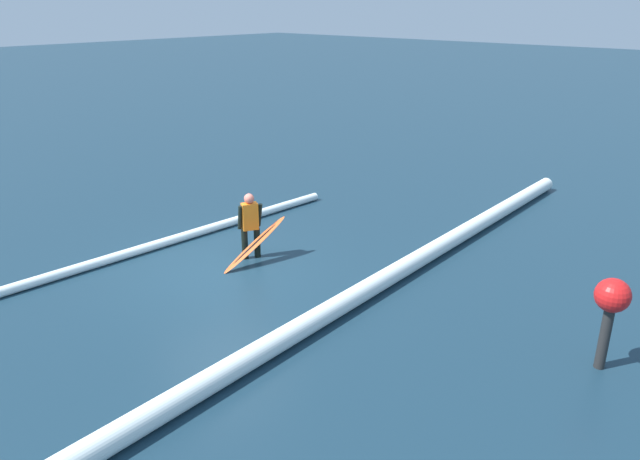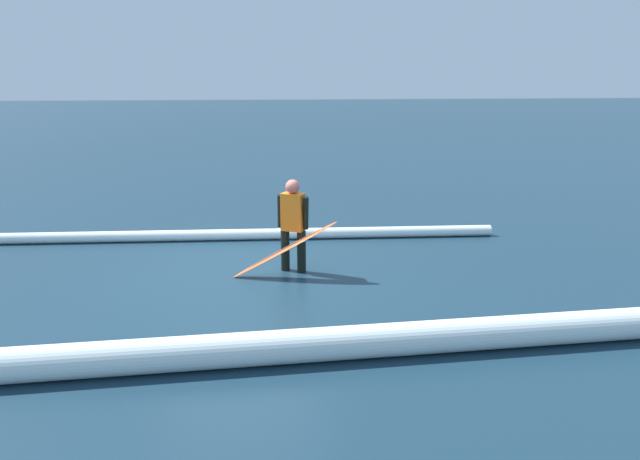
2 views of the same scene
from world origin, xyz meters
TOP-DOWN VIEW (x-y plane):
  - ground_plane at (0.00, 0.00)m, footprint 143.00×143.00m
  - surfer at (-0.91, -0.08)m, footprint 0.47×0.36m
  - surfboard at (-0.75, 0.23)m, footprint 1.64×0.44m
  - channel_buoy at (-1.66, 7.11)m, footprint 0.52×0.52m
  - wave_crest_foreground at (2.75, -2.19)m, footprint 15.30×1.01m
  - wave_crest_midground at (-0.89, 3.01)m, footprint 18.70×0.98m

SIDE VIEW (x-z plane):
  - ground_plane at x=0.00m, z-range 0.00..0.00m
  - wave_crest_foreground at x=2.75m, z-range 0.00..0.21m
  - wave_crest_midground at x=-0.89m, z-range 0.00..0.37m
  - surfboard at x=-0.75m, z-range -0.02..0.91m
  - surfer at x=-0.91m, z-range 0.08..1.56m
  - channel_buoy at x=-1.66m, z-range 0.38..1.88m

